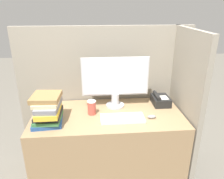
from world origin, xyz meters
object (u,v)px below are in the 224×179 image
at_px(mouse, 152,117).
at_px(book_stack, 48,110).
at_px(keyboard, 122,118).
at_px(coffee_cup, 92,107).
at_px(monitor, 115,81).
at_px(desk_telephone, 160,100).

bearing_deg(mouse, book_stack, 179.44).
relative_size(keyboard, coffee_cup, 2.92).
xyz_separation_m(monitor, book_stack, (-0.58, -0.26, -0.13)).
bearing_deg(book_stack, coffee_cup, 18.23).
relative_size(keyboard, book_stack, 1.22).
bearing_deg(desk_telephone, book_stack, -165.68).
bearing_deg(monitor, mouse, -42.66).
relative_size(monitor, desk_telephone, 2.99).
bearing_deg(book_stack, desk_telephone, 14.32).
bearing_deg(coffee_cup, desk_telephone, 12.18).
height_order(mouse, desk_telephone, desk_telephone).
bearing_deg(desk_telephone, keyboard, -146.95).
relative_size(keyboard, desk_telephone, 1.80).
xyz_separation_m(monitor, keyboard, (0.04, -0.27, -0.24)).
height_order(book_stack, desk_telephone, book_stack).
distance_m(keyboard, coffee_cup, 0.29).
height_order(keyboard, desk_telephone, desk_telephone).
distance_m(mouse, book_stack, 0.88).
xyz_separation_m(mouse, book_stack, (-0.88, 0.01, 0.10)).
relative_size(mouse, coffee_cup, 0.58).
relative_size(monitor, coffee_cup, 4.85).
xyz_separation_m(mouse, coffee_cup, (-0.52, 0.13, 0.05)).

